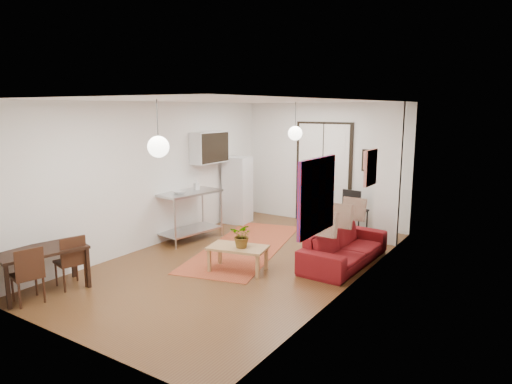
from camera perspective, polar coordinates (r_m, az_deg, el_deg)
The scene contains 27 objects.
floor at distance 8.48m, azimuth -1.80°, elevation -8.67°, with size 7.00×7.00×0.00m, color brown.
ceiling at distance 8.01m, azimuth -1.93°, elevation 11.33°, with size 4.20×7.00×0.02m, color white.
wall_back at distance 11.14m, azimuth 8.52°, elevation 3.52°, with size 4.20×0.02×2.90m, color white.
wall_front at distance 5.67m, azimuth -22.58°, elevation -3.93°, with size 4.20×0.02×2.90m, color white.
wall_left at distance 9.46m, azimuth -12.36°, elevation 2.16°, with size 0.02×7.00×2.90m, color white.
wall_right at distance 7.14m, azimuth 12.09°, elevation -0.50°, with size 0.02×7.00×2.90m, color white.
double_doors at distance 11.13m, azimuth 8.38°, elevation 2.22°, with size 1.44×0.06×2.50m, color white.
stub_partition at distance 9.61m, azimuth 16.20°, elevation 2.11°, with size 0.50×0.10×2.90m, color white.
wall_cabinet at distance 10.40m, azimuth -5.85°, elevation 5.58°, with size 0.35×1.00×0.70m, color silver.
painting_popart at distance 5.98m, azimuth 7.62°, elevation -0.52°, with size 0.05×1.00×1.00m, color red.
painting_abstract at distance 7.84m, azimuth 14.13°, elevation 2.98°, with size 0.05×0.50×0.60m, color white.
poster_back at distance 10.67m, azimuth 14.10°, elevation 3.82°, with size 0.40×0.03×0.50m, color red.
print_left at distance 10.88m, azimuth -4.81°, elevation 6.08°, with size 0.03×0.44×0.54m, color #9B6E40.
pendant_back at distance 9.73m, azimuth 4.92°, elevation 7.33°, with size 0.30×0.30×0.80m.
pendant_front at distance 6.49m, azimuth -12.11°, elevation 5.56°, with size 0.30×0.30×0.80m.
kilim_rug at distance 9.31m, azimuth -1.40°, elevation -6.86°, with size 1.41×3.75×0.01m, color #AD512B.
sofa at distance 8.43m, azimuth 11.00°, elevation -6.73°, with size 0.84×2.15×0.63m, color maroon.
coffee_table at distance 7.89m, azimuth -2.29°, elevation -7.23°, with size 1.09×0.76×0.44m.
potted_plant at distance 7.76m, azimuth -1.70°, elevation -5.43°, with size 0.33×0.39×0.43m, color #345B29.
kitchen_counter at distance 9.76m, azimuth -8.30°, elevation -1.94°, with size 0.86×1.44×1.04m.
bowl at distance 9.48m, azimuth -9.60°, elevation -0.04°, with size 0.24×0.24×0.06m, color silver.
soap_bottle at distance 9.87m, azimuth -7.45°, elevation 0.90°, with size 0.10×0.10×0.22m, color teal.
fridge at distance 11.11m, azimuth -2.31°, elevation 0.26°, with size 0.57×0.57×1.62m, color silver.
dining_table at distance 7.69m, azimuth -25.23°, elevation -6.99°, with size 0.99×1.37×0.68m.
dining_chair_near at distance 7.81m, azimuth -21.80°, elevation -7.39°, with size 0.49×0.61×0.85m.
dining_chair_far at distance 7.46m, azimuth -26.22°, elevation -8.57°, with size 0.49×0.61×0.85m.
black_side_chair at distance 10.68m, azimuth 12.55°, elevation -1.68°, with size 0.51×0.51×0.98m.
Camera 1 is at (4.59, -6.56, 2.79)m, focal length 32.00 mm.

